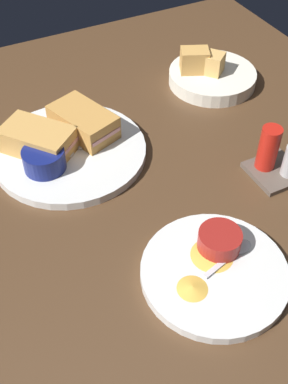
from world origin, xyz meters
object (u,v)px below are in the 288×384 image
object	(u,v)px
plate_sandwich_main	(70,151)
condiment_caddy	(276,159)
spoon_by_dark_ramekin	(72,152)
ramekin_dark_sauce	(44,159)
bread_basket_rear	(210,74)
sandwich_half_near	(83,122)
plate_chips_companion	(214,273)
sandwich_half_far	(38,140)
ramekin_light_gravy	(220,240)
spoon_by_gravy_ramekin	(236,251)

from	to	relation	value
plate_sandwich_main	condiment_caddy	bearing A→B (deg)	55.60
spoon_by_dark_ramekin	condiment_caddy	world-z (taller)	condiment_caddy
ramekin_dark_sauce	condiment_caddy	world-z (taller)	condiment_caddy
bread_basket_rear	sandwich_half_near	bearing A→B (deg)	-80.20
plate_chips_companion	sandwich_half_far	bearing A→B (deg)	-159.00
plate_sandwich_main	ramekin_light_gravy	xyz separation A→B (cm)	(32.43, 12.24, 2.54)
spoon_by_gravy_ramekin	bread_basket_rear	distance (cm)	49.13
plate_sandwich_main	spoon_by_dark_ramekin	size ratio (longest dim) A/B	2.92
ramekin_light_gravy	plate_sandwich_main	bearing A→B (deg)	-159.32
plate_chips_companion	spoon_by_gravy_ramekin	xyz separation A→B (cm)	(-1.19, 4.61, 1.16)
plate_chips_companion	condiment_caddy	bearing A→B (deg)	123.30
condiment_caddy	sandwich_half_near	bearing A→B (deg)	-132.61
sandwich_half_near	condiment_caddy	world-z (taller)	condiment_caddy
ramekin_light_gravy	plate_chips_companion	bearing A→B (deg)	-39.81
sandwich_half_far	spoon_by_gravy_ramekin	xyz separation A→B (cm)	(36.67, 19.15, -2.04)
spoon_by_gravy_ramekin	condiment_caddy	size ratio (longest dim) A/B	1.04
sandwich_half_near	ramekin_light_gravy	xyz separation A→B (cm)	(35.76, 7.88, -0.66)
bread_basket_rear	ramekin_dark_sauce	bearing A→B (deg)	-74.21
sandwich_half_far	ramekin_light_gravy	world-z (taller)	sandwich_half_far
plate_sandwich_main	bread_basket_rear	bearing A→B (deg)	103.65
plate_sandwich_main	bread_basket_rear	size ratio (longest dim) A/B	1.49
sandwich_half_near	plate_chips_companion	xyz separation A→B (cm)	(39.09, 5.10, -3.20)
plate_sandwich_main	plate_chips_companion	xyz separation A→B (cm)	(35.75, 9.47, 0.00)
plate_sandwich_main	ramekin_light_gravy	size ratio (longest dim) A/B	4.33
plate_sandwich_main	ramekin_light_gravy	bearing A→B (deg)	20.68
bread_basket_rear	spoon_by_dark_ramekin	bearing A→B (deg)	-74.06
bread_basket_rear	ramekin_light_gravy	bearing A→B (deg)	-30.77
ramekin_dark_sauce	spoon_by_gravy_ramekin	xyz separation A→B (cm)	(31.46, 19.80, -1.75)
plate_chips_companion	spoon_by_dark_ramekin	bearing A→B (deg)	-164.41
plate_chips_companion	bread_basket_rear	distance (cm)	52.46
ramekin_dark_sauce	spoon_by_dark_ramekin	xyz separation A→B (cm)	(-1.50, 5.66, -1.75)
plate_sandwich_main	spoon_by_gravy_ramekin	xyz separation A→B (cm)	(34.56, 14.08, 1.16)
ramekin_dark_sauce	spoon_by_dark_ramekin	distance (cm)	6.11
ramekin_light_gravy	bread_basket_rear	distance (cm)	48.18
plate_sandwich_main	condiment_caddy	size ratio (longest dim) A/B	3.04
ramekin_dark_sauce	sandwich_half_near	bearing A→B (deg)	122.53
condiment_caddy	ramekin_light_gravy	bearing A→B (deg)	-59.98
spoon_by_gravy_ramekin	sandwich_half_near	bearing A→B (deg)	-165.62
ramekin_light_gravy	spoon_by_gravy_ramekin	world-z (taller)	ramekin_light_gravy
plate_sandwich_main	ramekin_light_gravy	world-z (taller)	ramekin_light_gravy
ramekin_dark_sauce	spoon_by_gravy_ramekin	bearing A→B (deg)	32.19
sandwich_half_far	spoon_by_gravy_ramekin	bearing A→B (deg)	27.58
sandwich_half_near	plate_chips_companion	size ratio (longest dim) A/B	0.67
plate_sandwich_main	spoon_by_gravy_ramekin	distance (cm)	37.34
sandwich_half_far	condiment_caddy	xyz separation A→B (cm)	(23.53, 36.36, -0.59)
spoon_by_gravy_ramekin	condiment_caddy	bearing A→B (deg)	127.37
ramekin_dark_sauce	plate_chips_companion	bearing A→B (deg)	24.94
ramekin_dark_sauce	spoon_by_gravy_ramekin	size ratio (longest dim) A/B	0.77
sandwich_half_near	sandwich_half_far	distance (cm)	9.51
ramekin_light_gravy	spoon_by_gravy_ramekin	size ratio (longest dim) A/B	0.67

